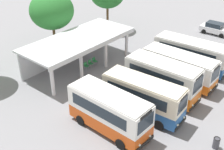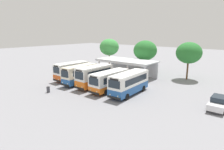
% 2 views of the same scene
% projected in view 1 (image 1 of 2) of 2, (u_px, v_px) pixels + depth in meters
% --- Properties ---
extents(ground_plane, '(180.00, 180.00, 0.00)m').
position_uv_depth(ground_plane, '(171.00, 111.00, 25.76)').
color(ground_plane, gray).
extents(city_bus_nearest_orange, '(2.55, 6.93, 3.34)m').
position_uv_depth(city_bus_nearest_orange, '(109.00, 110.00, 22.73)').
color(city_bus_nearest_orange, black).
rests_on(city_bus_nearest_orange, ground).
extents(city_bus_second_in_row, '(2.58, 7.14, 3.30)m').
position_uv_depth(city_bus_second_in_row, '(143.00, 96.00, 24.49)').
color(city_bus_second_in_row, black).
rests_on(city_bus_second_in_row, ground).
extents(city_bus_middle_cream, '(2.50, 6.95, 3.53)m').
position_uv_depth(city_bus_middle_cream, '(162.00, 78.00, 26.79)').
color(city_bus_middle_cream, black).
rests_on(city_bus_middle_cream, ground).
extents(city_bus_fourth_amber, '(2.47, 7.52, 3.07)m').
position_uv_depth(city_bus_fourth_amber, '(179.00, 67.00, 29.19)').
color(city_bus_fourth_amber, black).
rests_on(city_bus_fourth_amber, ground).
extents(city_bus_fifth_blue, '(2.77, 7.98, 3.24)m').
position_uv_depth(city_bus_fifth_blue, '(191.00, 54.00, 31.60)').
color(city_bus_fifth_blue, black).
rests_on(city_bus_fifth_blue, ground).
extents(parked_car_flank, '(1.91, 4.08, 1.62)m').
position_uv_depth(parked_car_flank, '(215.00, 28.00, 40.81)').
color(parked_car_flank, black).
rests_on(parked_car_flank, ground).
extents(terminal_canopy, '(12.50, 5.39, 3.40)m').
position_uv_depth(terminal_canopy, '(75.00, 44.00, 31.86)').
color(terminal_canopy, silver).
rests_on(terminal_canopy, ground).
extents(waiting_chair_end_by_column, '(0.44, 0.44, 0.86)m').
position_uv_depth(waiting_chair_end_by_column, '(86.00, 65.00, 32.01)').
color(waiting_chair_end_by_column, slate).
rests_on(waiting_chair_end_by_column, ground).
extents(waiting_chair_second_from_end, '(0.44, 0.44, 0.86)m').
position_uv_depth(waiting_chair_second_from_end, '(90.00, 63.00, 32.50)').
color(waiting_chair_second_from_end, slate).
rests_on(waiting_chair_second_from_end, ground).
extents(waiting_chair_middle_seat, '(0.44, 0.44, 0.86)m').
position_uv_depth(waiting_chair_middle_seat, '(94.00, 60.00, 32.98)').
color(waiting_chair_middle_seat, slate).
rests_on(waiting_chair_middle_seat, ground).
extents(roadside_tree_behind_canopy, '(5.14, 5.14, 7.17)m').
position_uv_depth(roadside_tree_behind_canopy, '(52.00, 11.00, 34.20)').
color(roadside_tree_behind_canopy, brown).
rests_on(roadside_tree_behind_canopy, ground).
extents(litter_bin_apron, '(0.49, 0.49, 0.90)m').
position_uv_depth(litter_bin_apron, '(216.00, 143.00, 21.61)').
color(litter_bin_apron, '#3F3F47').
rests_on(litter_bin_apron, ground).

